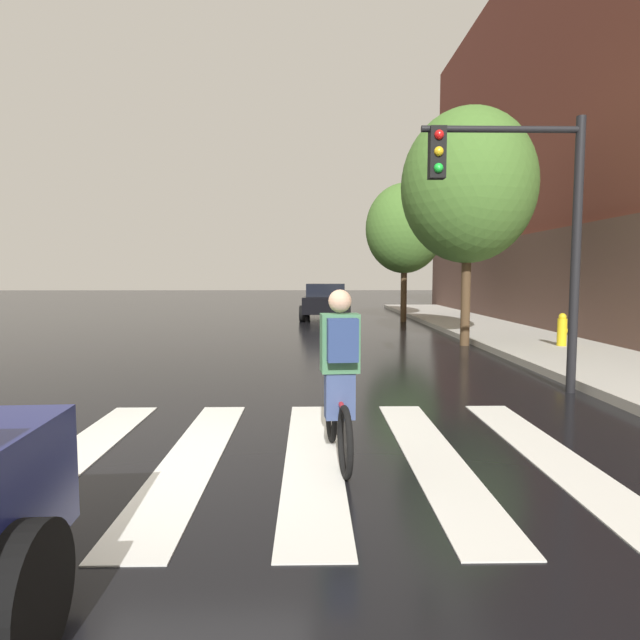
% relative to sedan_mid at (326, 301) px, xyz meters
% --- Properties ---
extents(ground_plane, '(120.00, 120.00, 0.00)m').
position_rel_sedan_mid_xyz_m(ground_plane, '(-1.93, -16.98, -0.77)').
color(ground_plane, black).
extents(crosswalk_stripes, '(8.98, 3.99, 0.01)m').
position_rel_sedan_mid_xyz_m(crosswalk_stripes, '(-2.46, -16.98, -0.76)').
color(crosswalk_stripes, silver).
rests_on(crosswalk_stripes, ground).
extents(sedan_mid, '(2.23, 4.40, 1.49)m').
position_rel_sedan_mid_xyz_m(sedan_mid, '(0.00, 0.00, 0.00)').
color(sedan_mid, black).
rests_on(sedan_mid, ground).
extents(cyclist, '(0.38, 1.71, 1.69)m').
position_rel_sedan_mid_xyz_m(cyclist, '(-0.40, -17.13, 0.08)').
color(cyclist, black).
rests_on(cyclist, ground).
extents(traffic_light_near, '(2.47, 0.28, 4.20)m').
position_rel_sedan_mid_xyz_m(traffic_light_near, '(2.55, -14.11, 2.09)').
color(traffic_light_near, black).
rests_on(traffic_light_near, ground).
extents(fire_hydrant, '(0.33, 0.22, 0.78)m').
position_rel_sedan_mid_xyz_m(fire_hydrant, '(5.32, -9.77, -0.23)').
color(fire_hydrant, gold).
rests_on(fire_hydrant, sidewalk).
extents(street_tree_near, '(3.40, 3.40, 6.05)m').
position_rel_sedan_mid_xyz_m(street_tree_near, '(3.35, -8.54, 3.32)').
color(street_tree_near, '#4C3823').
rests_on(street_tree_near, ground).
extents(street_tree_mid, '(3.03, 3.03, 5.39)m').
position_rel_sedan_mid_xyz_m(street_tree_mid, '(3.01, -1.42, 2.87)').
color(street_tree_mid, '#4C3823').
rests_on(street_tree_mid, ground).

